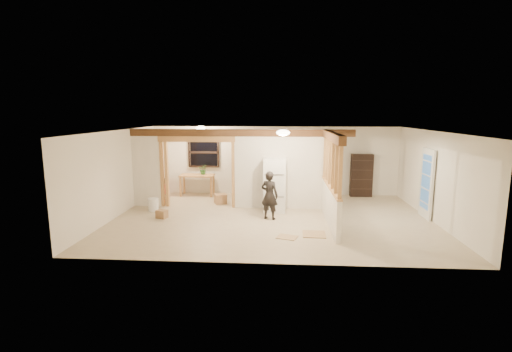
# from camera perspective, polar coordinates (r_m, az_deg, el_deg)

# --- Properties ---
(floor) EXTENTS (9.00, 6.50, 0.01)m
(floor) POSITION_cam_1_polar(r_m,az_deg,el_deg) (10.73, 2.40, -6.54)
(floor) COLOR #BDAC8C
(floor) RESTS_ON ground
(ceiling) EXTENTS (9.00, 6.50, 0.01)m
(ceiling) POSITION_cam_1_polar(r_m,az_deg,el_deg) (10.31, 2.50, 6.94)
(ceiling) COLOR white
(wall_back) EXTENTS (9.00, 0.01, 2.50)m
(wall_back) POSITION_cam_1_polar(r_m,az_deg,el_deg) (13.66, 2.79, 2.37)
(wall_back) COLOR white
(wall_back) RESTS_ON floor
(wall_front) EXTENTS (9.00, 0.01, 2.50)m
(wall_front) POSITION_cam_1_polar(r_m,az_deg,el_deg) (7.26, 1.81, -4.23)
(wall_front) COLOR white
(wall_front) RESTS_ON floor
(wall_left) EXTENTS (0.01, 6.50, 2.50)m
(wall_left) POSITION_cam_1_polar(r_m,az_deg,el_deg) (11.47, -20.64, 0.33)
(wall_left) COLOR white
(wall_left) RESTS_ON floor
(wall_right) EXTENTS (0.01, 6.50, 2.50)m
(wall_right) POSITION_cam_1_polar(r_m,az_deg,el_deg) (11.28, 25.96, -0.19)
(wall_right) COLOR white
(wall_right) RESTS_ON floor
(partition_left_stub) EXTENTS (0.90, 0.12, 2.50)m
(partition_left_stub) POSITION_cam_1_polar(r_m,az_deg,el_deg) (12.40, -16.47, 1.22)
(partition_left_stub) COLOR silver
(partition_left_stub) RESTS_ON floor
(partition_center) EXTENTS (2.80, 0.12, 2.50)m
(partition_center) POSITION_cam_1_polar(r_m,az_deg,el_deg) (11.63, 3.58, 1.06)
(partition_center) COLOR silver
(partition_center) RESTS_ON floor
(doorway_frame) EXTENTS (2.46, 0.14, 2.20)m
(doorway_frame) POSITION_cam_1_polar(r_m,az_deg,el_deg) (11.95, -8.99, 0.46)
(doorway_frame) COLOR tan
(doorway_frame) RESTS_ON floor
(header_beam_back) EXTENTS (7.00, 0.18, 0.22)m
(header_beam_back) POSITION_cam_1_polar(r_m,az_deg,el_deg) (11.58, -2.35, 6.66)
(header_beam_back) COLOR brown
(header_beam_back) RESTS_ON ceiling
(header_beam_right) EXTENTS (0.18, 3.30, 0.22)m
(header_beam_right) POSITION_cam_1_polar(r_m,az_deg,el_deg) (10.01, 11.69, 5.98)
(header_beam_right) COLOR brown
(header_beam_right) RESTS_ON ceiling
(pony_wall) EXTENTS (0.12, 3.20, 1.00)m
(pony_wall) POSITION_cam_1_polar(r_m,az_deg,el_deg) (10.30, 11.33, -4.52)
(pony_wall) COLOR silver
(pony_wall) RESTS_ON floor
(stud_partition) EXTENTS (0.14, 3.20, 1.32)m
(stud_partition) POSITION_cam_1_polar(r_m,az_deg,el_deg) (10.08, 11.55, 1.89)
(stud_partition) COLOR tan
(stud_partition) RESTS_ON pony_wall
(window_back) EXTENTS (1.12, 0.10, 1.10)m
(window_back) POSITION_cam_1_polar(r_m,az_deg,el_deg) (13.84, -8.06, 3.63)
(window_back) COLOR black
(window_back) RESTS_ON wall_back
(french_door) EXTENTS (0.12, 0.86, 2.00)m
(french_door) POSITION_cam_1_polar(r_m,az_deg,el_deg) (11.66, 24.77, -1.05)
(french_door) COLOR white
(french_door) RESTS_ON floor
(ceiling_dome_main) EXTENTS (0.36, 0.36, 0.16)m
(ceiling_dome_main) POSITION_cam_1_polar(r_m,az_deg,el_deg) (9.81, 4.19, 6.66)
(ceiling_dome_main) COLOR #FFEABF
(ceiling_dome_main) RESTS_ON ceiling
(ceiling_dome_util) EXTENTS (0.32, 0.32, 0.14)m
(ceiling_dome_util) POSITION_cam_1_polar(r_m,az_deg,el_deg) (12.90, -8.51, 7.32)
(ceiling_dome_util) COLOR #FFEABF
(ceiling_dome_util) RESTS_ON ceiling
(hanging_bulb) EXTENTS (0.07, 0.07, 0.07)m
(hanging_bulb) POSITION_cam_1_polar(r_m,az_deg,el_deg) (12.13, -6.86, 5.79)
(hanging_bulb) COLOR #FFD88C
(hanging_bulb) RESTS_ON ceiling
(refrigerator) EXTENTS (0.67, 0.65, 1.63)m
(refrigerator) POSITION_cam_1_polar(r_m,az_deg,el_deg) (11.32, 2.87, -1.40)
(refrigerator) COLOR white
(refrigerator) RESTS_ON floor
(woman) EXTENTS (0.59, 0.49, 1.38)m
(woman) POSITION_cam_1_polar(r_m,az_deg,el_deg) (10.49, 2.08, -2.98)
(woman) COLOR #2D2727
(woman) RESTS_ON floor
(work_table) EXTENTS (1.22, 0.62, 0.77)m
(work_table) POSITION_cam_1_polar(r_m,az_deg,el_deg) (13.72, -9.02, -1.38)
(work_table) COLOR tan
(work_table) RESTS_ON floor
(potted_plant) EXTENTS (0.36, 0.32, 0.37)m
(potted_plant) POSITION_cam_1_polar(r_m,az_deg,el_deg) (13.66, -8.10, 1.03)
(potted_plant) COLOR #3C7332
(potted_plant) RESTS_ON work_table
(shop_vac) EXTENTS (0.53, 0.53, 0.60)m
(shop_vac) POSITION_cam_1_polar(r_m,az_deg,el_deg) (14.09, -14.16, -1.62)
(shop_vac) COLOR maroon
(shop_vac) RESTS_ON floor
(bookshelf) EXTENTS (0.77, 0.26, 1.54)m
(bookshelf) POSITION_cam_1_polar(r_m,az_deg,el_deg) (13.84, 15.91, 0.09)
(bookshelf) COLOR black
(bookshelf) RESTS_ON floor
(bucket) EXTENTS (0.41, 0.41, 0.40)m
(bucket) POSITION_cam_1_polar(r_m,az_deg,el_deg) (11.87, -15.52, -4.27)
(bucket) COLOR white
(bucket) RESTS_ON floor
(box_util_a) EXTENTS (0.48, 0.45, 0.32)m
(box_util_a) POSITION_cam_1_polar(r_m,az_deg,el_deg) (12.42, -5.49, -3.51)
(box_util_a) COLOR #9D744C
(box_util_a) RESTS_ON floor
(box_util_b) EXTENTS (0.30, 0.30, 0.27)m
(box_util_b) POSITION_cam_1_polar(r_m,az_deg,el_deg) (12.72, -14.20, -3.60)
(box_util_b) COLOR #9D744C
(box_util_b) RESTS_ON floor
(box_front) EXTENTS (0.35, 0.31, 0.23)m
(box_front) POSITION_cam_1_polar(r_m,az_deg,el_deg) (11.05, -14.29, -5.70)
(box_front) COLOR #9D744C
(box_front) RESTS_ON floor
(floor_panel_near) EXTENTS (0.59, 0.59, 0.02)m
(floor_panel_near) POSITION_cam_1_polar(r_m,az_deg,el_deg) (9.45, 8.92, -8.83)
(floor_panel_near) COLOR tan
(floor_panel_near) RESTS_ON floor
(floor_panel_far) EXTENTS (0.57, 0.51, 0.02)m
(floor_panel_far) POSITION_cam_1_polar(r_m,az_deg,el_deg) (9.17, 4.80, -9.35)
(floor_panel_far) COLOR tan
(floor_panel_far) RESTS_ON floor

